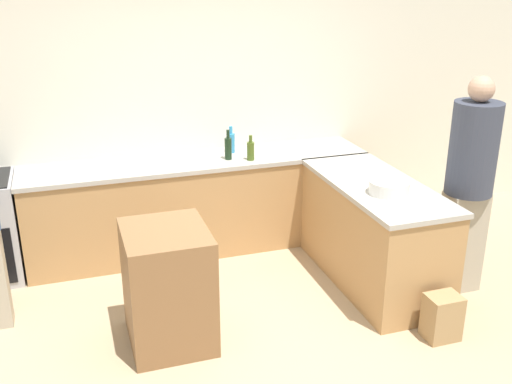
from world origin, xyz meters
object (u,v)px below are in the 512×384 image
mixing_bowl (389,187)px  paper_bag (442,317)px  island_table (168,287)px  dish_soap_bottle (231,142)px  wine_bottle_dark (228,148)px  olive_oil_bottle (251,150)px  person_at_peninsula (469,180)px

mixing_bowl → paper_bag: mixing_bowl is taller
island_table → dish_soap_bottle: bearing=59.5°
wine_bottle_dark → olive_oil_bottle: wine_bottle_dark is taller
island_table → olive_oil_bottle: olive_oil_bottle is taller
olive_oil_bottle → person_at_peninsula: size_ratio=0.13×
wine_bottle_dark → island_table: bearing=-121.6°
island_table → dish_soap_bottle: 1.89m
island_table → paper_bag: island_table is taller
dish_soap_bottle → paper_bag: dish_soap_bottle is taller
wine_bottle_dark → person_at_peninsula: 2.11m
island_table → mixing_bowl: (1.79, 0.10, 0.51)m
wine_bottle_dark → mixing_bowl: bearing=-52.9°
mixing_bowl → olive_oil_bottle: 1.40m
paper_bag → wine_bottle_dark: bearing=118.3°
mixing_bowl → olive_oil_bottle: (-0.76, 1.17, 0.04)m
mixing_bowl → olive_oil_bottle: olive_oil_bottle is taller
dish_soap_bottle → island_table: bearing=-120.5°
island_table → olive_oil_bottle: (1.02, 1.27, 0.55)m
olive_oil_bottle → paper_bag: size_ratio=0.67×
paper_bag → mixing_bowl: bearing=98.4°
wine_bottle_dark → paper_bag: size_ratio=0.80×
island_table → mixing_bowl: 1.86m
island_table → wine_bottle_dark: 1.69m
mixing_bowl → person_at_peninsula: 0.67m
wine_bottle_dark → paper_bag: wine_bottle_dark is taller
mixing_bowl → wine_bottle_dark: bearing=127.1°
mixing_bowl → wine_bottle_dark: (-0.95, 1.26, 0.06)m
wine_bottle_dark → dish_soap_bottle: size_ratio=1.09×
olive_oil_bottle → person_at_peninsula: bearing=-42.0°
island_table → olive_oil_bottle: 1.72m
mixing_bowl → wine_bottle_dark: size_ratio=1.12×
mixing_bowl → dish_soap_bottle: bearing=120.7°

